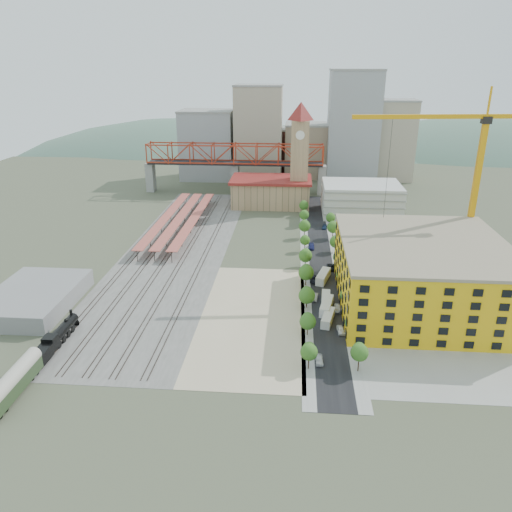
# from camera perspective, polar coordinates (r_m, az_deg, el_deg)

# --- Properties ---
(ground) EXTENTS (400.00, 400.00, 0.00)m
(ground) POSITION_cam_1_polar(r_m,az_deg,el_deg) (163.91, 1.97, -1.81)
(ground) COLOR #474C38
(ground) RESTS_ON ground
(ballast_strip) EXTENTS (36.00, 165.00, 0.06)m
(ballast_strip) POSITION_cam_1_polar(r_m,az_deg,el_deg) (184.92, -8.98, 0.69)
(ballast_strip) COLOR #605E59
(ballast_strip) RESTS_ON ground
(dirt_lot) EXTENTS (28.00, 67.00, 0.06)m
(dirt_lot) POSITION_cam_1_polar(r_m,az_deg,el_deg) (135.76, -0.36, -6.95)
(dirt_lot) COLOR tan
(dirt_lot) RESTS_ON ground
(street_asphalt) EXTENTS (12.00, 170.00, 0.06)m
(street_asphalt) POSITION_cam_1_polar(r_m,az_deg,el_deg) (177.94, 7.36, -0.06)
(street_asphalt) COLOR black
(street_asphalt) RESTS_ON ground
(sidewalk_west) EXTENTS (3.00, 170.00, 0.04)m
(sidewalk_west) POSITION_cam_1_polar(r_m,az_deg,el_deg) (177.73, 5.59, -0.01)
(sidewalk_west) COLOR gray
(sidewalk_west) RESTS_ON ground
(sidewalk_east) EXTENTS (3.00, 170.00, 0.04)m
(sidewalk_east) POSITION_cam_1_polar(r_m,az_deg,el_deg) (178.33, 9.12, -0.11)
(sidewalk_east) COLOR gray
(sidewalk_east) RESTS_ON ground
(construction_pad) EXTENTS (50.00, 90.00, 0.06)m
(construction_pad) POSITION_cam_1_polar(r_m,az_deg,el_deg) (150.64, 19.03, -5.21)
(construction_pad) COLOR gray
(construction_pad) RESTS_ON ground
(rail_tracks) EXTENTS (26.56, 160.00, 0.18)m
(rail_tracks) POSITION_cam_1_polar(r_m,az_deg,el_deg) (185.30, -9.52, 0.74)
(rail_tracks) COLOR #382B23
(rail_tracks) RESTS_ON ground
(platform_canopies) EXTENTS (16.00, 80.00, 4.12)m
(platform_canopies) POSITION_cam_1_polar(r_m,az_deg,el_deg) (210.14, -8.69, 4.37)
(platform_canopies) COLOR #B94A47
(platform_canopies) RESTS_ON ground
(station_hall) EXTENTS (38.00, 24.00, 13.10)m
(station_hall) POSITION_cam_1_polar(r_m,az_deg,el_deg) (239.96, 1.73, 7.38)
(station_hall) COLOR tan
(station_hall) RESTS_ON ground
(clock_tower) EXTENTS (12.00, 12.00, 52.00)m
(clock_tower) POSITION_cam_1_polar(r_m,az_deg,el_deg) (233.40, 5.03, 12.43)
(clock_tower) COLOR tan
(clock_tower) RESTS_ON ground
(parking_garage) EXTENTS (34.00, 26.00, 14.00)m
(parking_garage) POSITION_cam_1_polar(r_m,az_deg,el_deg) (229.90, 11.90, 6.40)
(parking_garage) COLOR silver
(parking_garage) RESTS_ON ground
(truss_bridge) EXTENTS (94.00, 9.60, 25.60)m
(truss_bridge) POSITION_cam_1_polar(r_m,az_deg,el_deg) (261.56, -2.44, 11.26)
(truss_bridge) COLOR gray
(truss_bridge) RESTS_ON ground
(construction_building) EXTENTS (44.60, 50.60, 18.80)m
(construction_building) POSITION_cam_1_polar(r_m,az_deg,el_deg) (146.12, 18.33, -1.90)
(construction_building) COLOR yellow
(construction_building) RESTS_ON ground
(warehouse) EXTENTS (22.00, 32.00, 5.00)m
(warehouse) POSITION_cam_1_polar(r_m,az_deg,el_deg) (153.64, -24.09, -4.40)
(warehouse) COLOR gray
(warehouse) RESTS_ON ground
(street_trees) EXTENTS (15.40, 124.40, 8.00)m
(street_trees) POSITION_cam_1_polar(r_m,az_deg,el_deg) (168.68, 7.49, -1.30)
(street_trees) COLOR #265C1B
(street_trees) RESTS_ON ground
(skyline) EXTENTS (133.00, 46.00, 60.00)m
(skyline) POSITION_cam_1_polar(r_m,az_deg,el_deg) (295.91, 4.86, 13.15)
(skyline) COLOR #9EA0A3
(skyline) RESTS_ON ground
(distant_hills) EXTENTS (647.00, 264.00, 227.00)m
(distant_hills) POSITION_cam_1_polar(r_m,az_deg,el_deg) (436.85, 9.42, 1.76)
(distant_hills) COLOR #4C6B59
(distant_hills) RESTS_ON ground
(locomotive) EXTENTS (2.89, 22.31, 5.58)m
(locomotive) POSITION_cam_1_polar(r_m,az_deg,el_deg) (131.33, -21.76, -8.64)
(locomotive) COLOR black
(locomotive) RESTS_ON ground
(coach) EXTENTS (3.20, 18.59, 5.83)m
(coach) POSITION_cam_1_polar(r_m,az_deg,el_deg) (116.35, -25.98, -12.85)
(coach) COLOR #263A1F
(coach) RESTS_ON ground
(tower_crane) EXTENTS (53.97, 8.59, 57.82)m
(tower_crane) POSITION_cam_1_polar(r_m,az_deg,el_deg) (166.61, 23.03, 9.75)
(tower_crane) COLOR orange
(tower_crane) RESTS_ON ground
(site_trailer_a) EXTENTS (4.25, 9.29, 2.46)m
(site_trailer_a) POSITION_cam_1_polar(r_m,az_deg,el_deg) (133.91, 8.21, -7.03)
(site_trailer_a) COLOR silver
(site_trailer_a) RESTS_ON ground
(site_trailer_b) EXTENTS (4.47, 10.31, 2.74)m
(site_trailer_b) POSITION_cam_1_polar(r_m,az_deg,el_deg) (139.79, 8.06, -5.68)
(site_trailer_b) COLOR silver
(site_trailer_b) RESTS_ON ground
(site_trailer_c) EXTENTS (2.94, 9.15, 2.47)m
(site_trailer_c) POSITION_cam_1_polar(r_m,az_deg,el_deg) (143.62, 7.97, -4.96)
(site_trailer_c) COLOR silver
(site_trailer_c) RESTS_ON ground
(site_trailer_d) EXTENTS (5.24, 10.40, 2.75)m
(site_trailer_d) POSITION_cam_1_polar(r_m,az_deg,el_deg) (158.22, 7.68, -2.34)
(site_trailer_d) COLOR silver
(site_trailer_d) RESTS_ON ground
(car_0) EXTENTS (1.89, 4.40, 1.48)m
(car_0) POSITION_cam_1_polar(r_m,az_deg,el_deg) (117.30, 7.23, -11.68)
(car_0) COLOR silver
(car_0) RESTS_ON ground
(car_1) EXTENTS (2.26, 4.82, 1.53)m
(car_1) POSITION_cam_1_polar(r_m,az_deg,el_deg) (145.75, 6.74, -4.70)
(car_1) COLOR gray
(car_1) RESTS_ON ground
(car_2) EXTENTS (2.79, 5.59, 1.52)m
(car_2) POSITION_cam_1_polar(r_m,az_deg,el_deg) (157.34, 6.60, -2.67)
(car_2) COLOR black
(car_2) RESTS_ON ground
(car_3) EXTENTS (2.36, 5.54, 1.59)m
(car_3) POSITION_cam_1_polar(r_m,az_deg,el_deg) (185.07, 6.34, 1.09)
(car_3) COLOR navy
(car_3) RESTS_ON ground
(car_4) EXTENTS (2.19, 4.42, 1.45)m
(car_4) POSITION_cam_1_polar(r_m,az_deg,el_deg) (129.73, 9.66, -8.37)
(car_4) COLOR white
(car_4) RESTS_ON ground
(car_5) EXTENTS (1.84, 4.67, 1.51)m
(car_5) POSITION_cam_1_polar(r_m,az_deg,el_deg) (140.39, 9.28, -5.91)
(car_5) COLOR gray
(car_5) RESTS_ON ground
(car_6) EXTENTS (2.64, 5.31, 1.45)m
(car_6) POSITION_cam_1_polar(r_m,az_deg,el_deg) (167.17, 8.55, -1.30)
(car_6) COLOR black
(car_6) RESTS_ON ground
(car_7) EXTENTS (2.47, 4.77, 1.32)m
(car_7) POSITION_cam_1_polar(r_m,az_deg,el_deg) (208.36, 7.83, 3.30)
(car_7) COLOR navy
(car_7) RESTS_ON ground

